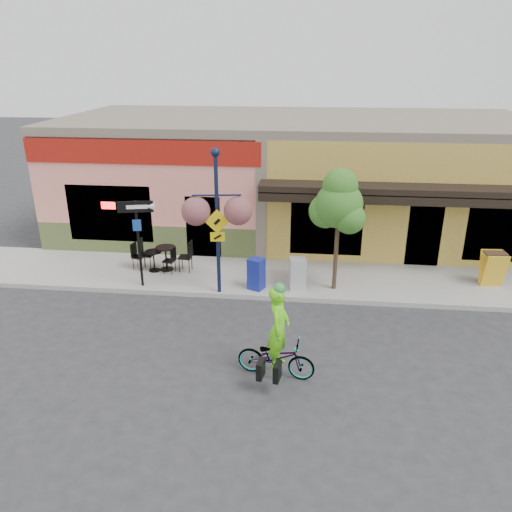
{
  "coord_description": "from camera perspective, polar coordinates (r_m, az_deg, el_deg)",
  "views": [
    {
      "loc": [
        0.57,
        -12.58,
        6.67
      ],
      "look_at": [
        -0.86,
        0.5,
        1.4
      ],
      "focal_mm": 35.0,
      "sensor_mm": 36.0,
      "label": 1
    }
  ],
  "objects": [
    {
      "name": "ground",
      "position": [
        14.25,
        3.22,
        -6.12
      ],
      "size": [
        90.0,
        90.0,
        0.0
      ],
      "primitive_type": "plane",
      "color": "#2D2D30",
      "rests_on": "ground"
    },
    {
      "name": "sidewalk",
      "position": [
        16.02,
        3.63,
        -2.54
      ],
      "size": [
        24.0,
        3.0,
        0.15
      ],
      "primitive_type": "cube",
      "color": "#9E9B93",
      "rests_on": "ground"
    },
    {
      "name": "curb",
      "position": [
        14.71,
        3.35,
        -4.86
      ],
      "size": [
        24.0,
        0.12,
        0.15
      ],
      "primitive_type": "cube",
      "color": "#A8A59E",
      "rests_on": "ground"
    },
    {
      "name": "building",
      "position": [
        20.57,
        4.55,
        9.35
      ],
      "size": [
        18.2,
        8.2,
        4.5
      ],
      "primitive_type": null,
      "color": "#F88B7A",
      "rests_on": "ground"
    },
    {
      "name": "bicycle",
      "position": [
        11.31,
        2.29,
        -11.5
      ],
      "size": [
        1.82,
        0.88,
        0.92
      ],
      "primitive_type": "imported",
      "rotation": [
        0.0,
        0.0,
        1.41
      ],
      "color": "maroon",
      "rests_on": "ground"
    },
    {
      "name": "cyclist_rider",
      "position": [
        11.04,
        2.59,
        -9.34
      ],
      "size": [
        0.56,
        0.76,
        1.92
      ],
      "primitive_type": "imported",
      "rotation": [
        0.0,
        0.0,
        1.41
      ],
      "color": "#68E618",
      "rests_on": "ground"
    },
    {
      "name": "lamp_post",
      "position": [
        14.17,
        -4.44,
        3.74
      ],
      "size": [
        1.43,
        0.74,
        4.28
      ],
      "primitive_type": null,
      "rotation": [
        0.0,
        0.0,
        0.14
      ],
      "color": "#131C3D",
      "rests_on": "sidewalk"
    },
    {
      "name": "one_way_sign",
      "position": [
        15.21,
        -13.23,
        1.31
      ],
      "size": [
        1.05,
        0.44,
        2.68
      ],
      "primitive_type": null,
      "rotation": [
        0.0,
        0.0,
        0.22
      ],
      "color": "black",
      "rests_on": "sidewalk"
    },
    {
      "name": "cafe_set_left",
      "position": [
        16.52,
        -11.62,
        -0.23
      ],
      "size": [
        1.59,
        1.01,
        0.88
      ],
      "primitive_type": null,
      "rotation": [
        0.0,
        0.0,
        -0.2
      ],
      "color": "black",
      "rests_on": "sidewalk"
    },
    {
      "name": "cafe_set_right",
      "position": [
        16.49,
        -10.26,
        0.11
      ],
      "size": [
        1.76,
        0.93,
        1.04
      ],
      "primitive_type": null,
      "rotation": [
        0.0,
        0.0,
        -0.04
      ],
      "color": "black",
      "rests_on": "sidewalk"
    },
    {
      "name": "newspaper_box_blue",
      "position": [
        14.92,
        0.03,
        -2.05
      ],
      "size": [
        0.56,
        0.53,
        0.97
      ],
      "primitive_type": null,
      "rotation": [
        0.0,
        0.0,
        -0.42
      ],
      "color": "navy",
      "rests_on": "sidewalk"
    },
    {
      "name": "newspaper_box_grey",
      "position": [
        14.94,
        4.77,
        -2.03
      ],
      "size": [
        0.53,
        0.49,
        1.0
      ],
      "primitive_type": null,
      "rotation": [
        0.0,
        0.0,
        0.16
      ],
      "color": "#B3B3B3",
      "rests_on": "sidewalk"
    },
    {
      "name": "street_tree",
      "position": [
        14.62,
        9.29,
        2.93
      ],
      "size": [
        1.84,
        1.84,
        3.71
      ],
      "primitive_type": null,
      "rotation": [
        0.0,
        0.0,
        -0.33
      ],
      "color": "#3D7A26",
      "rests_on": "sidewalk"
    },
    {
      "name": "sandwich_board",
      "position": [
        16.59,
        25.67,
        -1.59
      ],
      "size": [
        0.67,
        0.51,
        1.08
      ],
      "primitive_type": null,
      "rotation": [
        0.0,
        0.0,
        0.05
      ],
      "color": "yellow",
      "rests_on": "sidewalk"
    }
  ]
}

